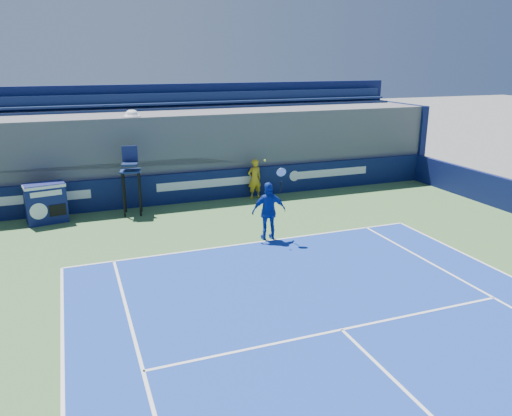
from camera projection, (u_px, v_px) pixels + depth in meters
name	position (u px, v px, depth m)	size (l,w,h in m)	color
ball_person	(255.00, 179.00, 20.08)	(0.59, 0.39, 1.62)	gold
back_hoarding	(207.00, 186.00, 19.86)	(20.40, 0.21, 1.20)	#0C1543
match_clock	(46.00, 202.00, 17.10)	(1.43, 0.95, 1.40)	#101752
umpire_chair	(131.00, 173.00, 17.83)	(0.82, 0.82, 2.48)	black
tennis_player	(269.00, 211.00, 15.44)	(1.12, 0.56, 2.57)	#13319A
stadium_seating	(193.00, 147.00, 21.35)	(21.00, 4.05, 4.40)	#4B4B50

